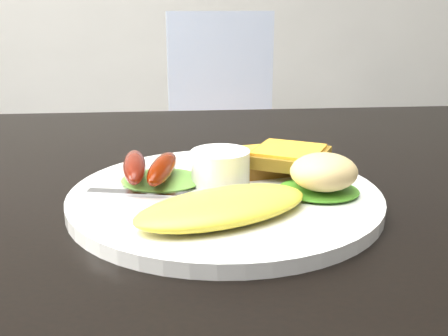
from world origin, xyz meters
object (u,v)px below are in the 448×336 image
person (226,123)px  dining_table (106,206)px  dining_chair (225,149)px  plate (225,197)px

person → dining_table: bearing=85.2°
dining_chair → person: size_ratio=0.29×
dining_table → person: (0.20, 0.73, -0.08)m
person → dining_chair: bearing=-84.9°
person → plate: size_ratio=4.48×
dining_table → plate: bearing=-24.7°
dining_chair → plate: 1.32m
dining_table → plate: size_ratio=4.11×
dining_table → dining_chair: (0.24, 1.22, -0.28)m
plate → dining_table: bearing=155.3°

